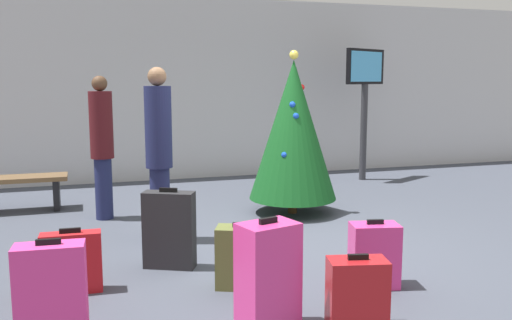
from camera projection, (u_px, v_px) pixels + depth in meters
ground_plane at (303, 251)px, 5.76m from camera, size 16.00×16.00×0.00m
back_wall at (205, 89)px, 9.95m from camera, size 16.00×0.20×3.21m
holiday_tree at (293, 130)px, 7.26m from camera, size 1.16×1.16×2.16m
flight_info_kiosk at (365, 87)px, 9.64m from camera, size 0.94×0.53×2.31m
waiting_bench at (20, 186)px, 7.46m from camera, size 1.24×0.44×0.48m
traveller_0 at (102, 143)px, 6.96m from camera, size 0.31×0.31×1.83m
traveller_1 at (159, 149)px, 5.99m from camera, size 0.35×0.35×1.92m
suitcase_0 at (241, 257)px, 4.73m from camera, size 0.49×0.38×0.58m
suitcase_1 at (374, 255)px, 4.75m from camera, size 0.45×0.33×0.59m
suitcase_2 at (357, 294)px, 3.94m from camera, size 0.46×0.33×0.55m
suitcase_3 at (268, 278)px, 3.88m from camera, size 0.46×0.38×0.83m
suitcase_4 at (72, 262)px, 4.62m from camera, size 0.50×0.18×0.56m
suitcase_5 at (169, 230)px, 5.22m from camera, size 0.51×0.37×0.77m
suitcase_6 at (51, 291)px, 3.80m from camera, size 0.49×0.25×0.71m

